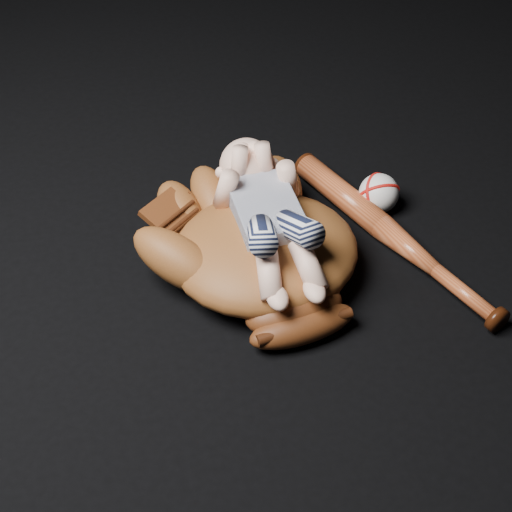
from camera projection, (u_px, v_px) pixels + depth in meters
name	position (u px, v px, depth m)	size (l,w,h in m)	color
baseball_glove	(265.00, 244.00, 1.31)	(0.40, 0.45, 0.14)	brown
newborn_baby	(271.00, 216.00, 1.28)	(0.17, 0.37, 0.15)	beige
baseball_bat	(393.00, 236.00, 1.40)	(0.05, 0.52, 0.05)	#A2431F
baseball	(379.00, 193.00, 1.46)	(0.08, 0.08, 0.08)	white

